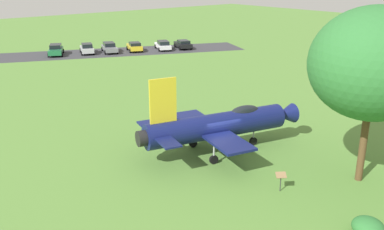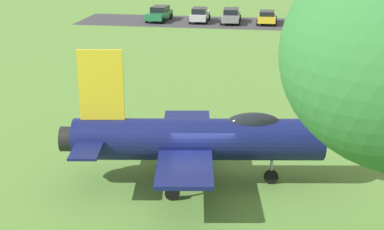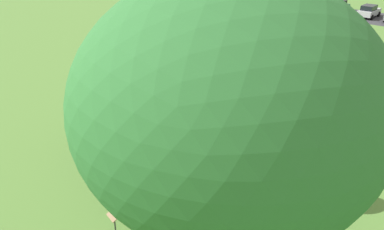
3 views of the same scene
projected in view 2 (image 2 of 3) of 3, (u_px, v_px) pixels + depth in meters
name	position (u px, v px, depth m)	size (l,w,h in m)	color
ground_plane	(198.00, 183.00, 24.74)	(200.00, 200.00, 0.00)	#568438
parking_strip	(251.00, 23.00, 63.36)	(37.73, 8.00, 0.00)	#38383D
display_jet	(207.00, 138.00, 24.10)	(8.78, 12.15, 5.73)	#111951
parked_car_black	(343.00, 19.00, 61.58)	(4.50, 3.19, 1.40)	black
parked_car_white	(310.00, 18.00, 62.06)	(5.00, 3.53, 1.47)	silver
parked_car_yellow	(267.00, 17.00, 62.80)	(4.44, 3.23, 1.43)	gold
parked_car_gray	(231.00, 16.00, 63.55)	(5.12, 3.38, 1.49)	slate
parked_car_silver	(200.00, 15.00, 63.89)	(4.48, 3.14, 1.58)	#B2B5BA
parked_car_green	(159.00, 13.00, 64.76)	(5.00, 3.80, 1.58)	#1E6B3D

